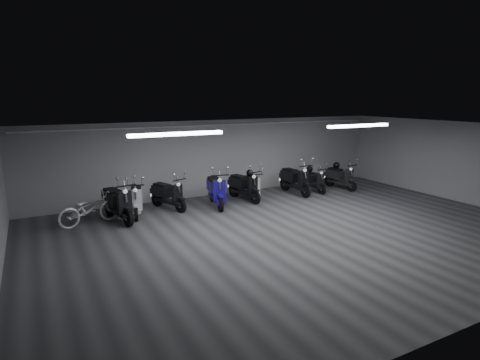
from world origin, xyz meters
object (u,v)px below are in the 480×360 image
scooter_2 (136,194)px  helmet_0 (336,165)px  scooter_0 (117,197)px  scooter_9 (341,173)px  scooter_7 (295,175)px  scooter_6 (252,182)px  scooter_8 (313,177)px  scooter_4 (216,185)px  bicycle (89,205)px  helmet_2 (310,169)px  scooter_3 (168,190)px  helmet_1 (250,173)px  scooter_5 (244,181)px

scooter_2 → helmet_0: bearing=15.0°
scooter_0 → scooter_9: (8.72, 0.15, -0.09)m
scooter_7 → helmet_0: (2.05, 0.06, 0.20)m
scooter_6 → scooter_8: 2.64m
scooter_4 → scooter_7: (3.38, 0.19, -0.01)m
helmet_0 → bicycle: bearing=-178.2°
scooter_4 → scooter_7: size_ratio=1.01×
scooter_6 → scooter_7: size_ratio=0.83×
scooter_4 → helmet_2: bearing=18.2°
scooter_3 → helmet_1: bearing=-17.9°
bicycle → helmet_0: 9.49m
scooter_5 → scooter_9: 4.27m
scooter_2 → helmet_1: scooter_2 is taller
scooter_0 → helmet_0: scooter_0 is taller
scooter_3 → scooter_9: scooter_3 is taller
scooter_4 → scooter_8: size_ratio=1.25×
scooter_6 → bicycle: (-5.64, -0.42, -0.03)m
scooter_8 → scooter_6: bearing=174.1°
scooter_4 → scooter_8: (4.23, 0.19, -0.15)m
scooter_0 → scooter_2: size_ratio=1.10×
scooter_6 → bicycle: scooter_6 is taller
scooter_0 → scooter_3: 1.79m
scooter_5 → helmet_1: 0.61m
scooter_2 → scooter_8: size_ratio=1.14×
helmet_2 → scooter_9: bearing=-18.1°
scooter_3 → scooter_4: size_ratio=0.90×
scooter_4 → helmet_0: (5.44, 0.25, 0.19)m
scooter_5 → scooter_7: size_ratio=0.95×
scooter_4 → helmet_0: 5.44m
scooter_0 → scooter_8: scooter_0 is taller
scooter_4 → scooter_5: 1.23m
scooter_2 → scooter_9: (8.09, -0.20, -0.03)m
scooter_0 → scooter_5: (4.46, 0.37, -0.05)m
scooter_2 → helmet_0: scooter_2 is taller
scooter_6 → helmet_1: size_ratio=5.70×
scooter_3 → helmet_0: bearing=-22.8°
helmet_0 → helmet_1: size_ratio=0.92×
scooter_4 → scooter_9: scooter_4 is taller
helmet_1 → scooter_9: bearing=-8.7°
bicycle → helmet_1: bearing=-99.8°
scooter_4 → helmet_1: size_ratio=6.91×
scooter_4 → helmet_0: size_ratio=7.53×
scooter_6 → helmet_1: bearing=90.0°
scooter_6 → helmet_2: 2.64m
scooter_3 → scooter_6: scooter_3 is taller
scooter_7 → helmet_2: (0.84, 0.22, 0.12)m
scooter_2 → scooter_6: scooter_2 is taller
helmet_0 → scooter_4: bearing=-177.4°
scooter_4 → scooter_6: size_ratio=1.21×
scooter_2 → scooter_4: scooter_4 is taller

